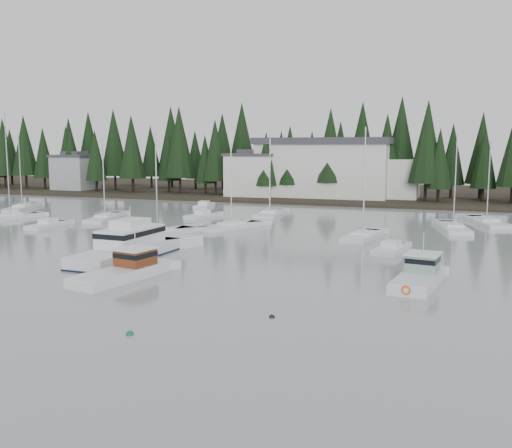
# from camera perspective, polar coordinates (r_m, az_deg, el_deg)

# --- Properties ---
(ground) EXTENTS (260.00, 260.00, 0.00)m
(ground) POSITION_cam_1_polar(r_m,az_deg,el_deg) (31.25, -20.88, -11.11)
(ground) COLOR gray
(ground) RESTS_ON ground
(far_shore_land) EXTENTS (240.00, 54.00, 1.00)m
(far_shore_land) POSITION_cam_1_polar(r_m,az_deg,el_deg) (121.16, 10.68, 2.99)
(far_shore_land) COLOR black
(far_shore_land) RESTS_ON ground
(conifer_treeline) EXTENTS (200.00, 22.00, 20.00)m
(conifer_treeline) POSITION_cam_1_polar(r_m,az_deg,el_deg) (110.36, 9.73, 2.56)
(conifer_treeline) COLOR black
(conifer_treeline) RESTS_ON ground
(house_west) EXTENTS (9.54, 7.42, 8.75)m
(house_west) POSITION_cam_1_polar(r_m,az_deg,el_deg) (108.07, -0.36, 5.04)
(house_west) COLOR silver
(house_west) RESTS_ON ground
(house_far_west) EXTENTS (8.48, 7.42, 8.25)m
(house_far_west) POSITION_cam_1_polar(r_m,az_deg,el_deg) (130.48, -17.66, 5.04)
(house_far_west) COLOR #999EA0
(house_far_west) RESTS_ON ground
(harbor_inn) EXTENTS (29.50, 11.50, 10.90)m
(harbor_inn) POSITION_cam_1_polar(r_m,az_deg,el_deg) (106.98, 7.88, 5.54)
(harbor_inn) COLOR silver
(harbor_inn) RESTS_ON ground
(lobster_boat_brown) EXTENTS (5.17, 8.66, 4.10)m
(lobster_boat_brown) POSITION_cam_1_polar(r_m,az_deg,el_deg) (44.07, -13.11, -4.71)
(lobster_boat_brown) COLOR silver
(lobster_boat_brown) RESTS_ON ground
(cabin_cruiser_center) EXTENTS (4.40, 12.58, 5.34)m
(cabin_cruiser_center) POSITION_cam_1_polar(r_m,az_deg,el_deg) (51.59, -12.65, -2.50)
(cabin_cruiser_center) COLOR silver
(cabin_cruiser_center) RESTS_ON ground
(lobster_boat_teal) EXTENTS (3.51, 7.64, 4.10)m
(lobster_boat_teal) POSITION_cam_1_polar(r_m,az_deg,el_deg) (42.62, 16.00, -5.21)
(lobster_boat_teal) COLOR silver
(lobster_boat_teal) RESTS_ON ground
(sailboat_1) EXTENTS (6.47, 10.60, 12.18)m
(sailboat_1) POSITION_cam_1_polar(r_m,az_deg,el_deg) (97.43, -22.33, 1.44)
(sailboat_1) COLOR silver
(sailboat_1) RESTS_ON ground
(sailboat_2) EXTENTS (5.70, 10.96, 11.94)m
(sailboat_2) POSITION_cam_1_polar(r_m,az_deg,el_deg) (63.91, -9.81, -1.14)
(sailboat_2) COLOR silver
(sailboat_2) RESTS_ON ground
(sailboat_3) EXTENTS (4.56, 8.77, 14.92)m
(sailboat_3) POSITION_cam_1_polar(r_m,az_deg,el_deg) (84.75, -23.34, 0.55)
(sailboat_3) COLOR silver
(sailboat_3) RESTS_ON ground
(sailboat_5) EXTENTS (6.13, 10.96, 11.17)m
(sailboat_5) POSITION_cam_1_polar(r_m,az_deg,el_deg) (78.73, 22.04, 0.07)
(sailboat_5) COLOR silver
(sailboat_5) RESTS_ON ground
(sailboat_6) EXTENTS (4.62, 9.96, 11.89)m
(sailboat_6) POSITION_cam_1_polar(r_m,az_deg,el_deg) (71.69, 19.10, -0.49)
(sailboat_6) COLOR silver
(sailboat_6) RESTS_ON ground
(sailboat_7) EXTENTS (5.17, 10.34, 11.44)m
(sailboat_7) POSITION_cam_1_polar(r_m,az_deg,el_deg) (79.79, -14.86, 0.48)
(sailboat_7) COLOR silver
(sailboat_7) RESTS_ON ground
(sailboat_8) EXTENTS (3.70, 8.40, 12.40)m
(sailboat_8) POSITION_cam_1_polar(r_m,az_deg,el_deg) (62.55, 10.64, -1.34)
(sailboat_8) COLOR silver
(sailboat_8) RESTS_ON ground
(sailboat_9) EXTENTS (3.87, 9.29, 11.52)m
(sailboat_9) POSITION_cam_1_polar(r_m,az_deg,el_deg) (81.71, 1.39, 0.91)
(sailboat_9) COLOR silver
(sailboat_9) RESTS_ON ground
(sailboat_11) EXTENTS (6.15, 9.43, 13.57)m
(sailboat_11) POSITION_cam_1_polar(r_m,az_deg,el_deg) (69.01, -2.48, -0.36)
(sailboat_11) COLOR silver
(sailboat_11) RESTS_ON ground
(runabout_0) EXTENTS (2.33, 6.28, 1.42)m
(runabout_0) POSITION_cam_1_polar(r_m,az_deg,el_deg) (74.38, -20.05, -0.19)
(runabout_0) COLOR silver
(runabout_0) RESTS_ON ground
(runabout_1) EXTENTS (3.12, 6.28, 1.42)m
(runabout_1) POSITION_cam_1_polar(r_m,az_deg,el_deg) (55.12, 13.34, -2.58)
(runabout_1) COLOR silver
(runabout_1) RESTS_ON ground
(runabout_3) EXTENTS (3.39, 6.37, 1.42)m
(runabout_3) POSITION_cam_1_polar(r_m,az_deg,el_deg) (92.80, -5.22, 1.75)
(runabout_3) COLOR silver
(runabout_3) RESTS_ON ground
(runabout_4) EXTENTS (3.35, 6.27, 1.42)m
(runabout_4) POSITION_cam_1_polar(r_m,az_deg,el_deg) (79.80, -5.36, 0.76)
(runabout_4) COLOR silver
(runabout_4) RESTS_ON ground
(mooring_buoy_green) EXTENTS (0.43, 0.43, 0.43)m
(mooring_buoy_green) POSITION_cam_1_polar(r_m,az_deg,el_deg) (31.29, -12.51, -10.75)
(mooring_buoy_green) COLOR #145933
(mooring_buoy_green) RESTS_ON ground
(mooring_buoy_dark) EXTENTS (0.36, 0.36, 0.36)m
(mooring_buoy_dark) POSITION_cam_1_polar(r_m,az_deg,el_deg) (33.47, 1.59, -9.33)
(mooring_buoy_dark) COLOR black
(mooring_buoy_dark) RESTS_ON ground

